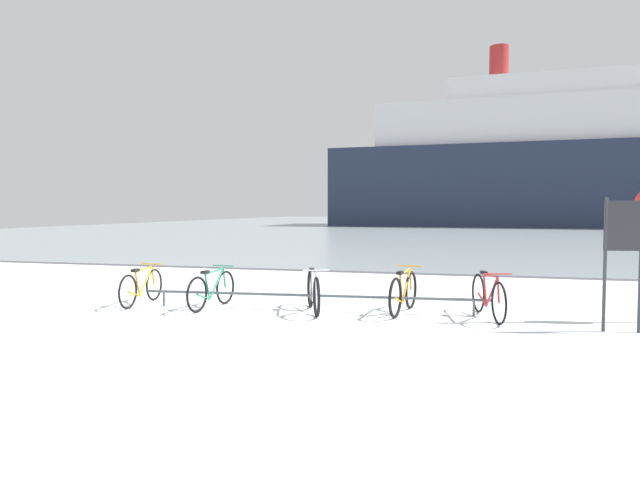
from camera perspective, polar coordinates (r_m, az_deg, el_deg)
name	(u,v)px	position (r m, az deg, el deg)	size (l,w,h in m)	color
ground	(448,227)	(60.19, 12.80, 1.29)	(80.00, 132.00, 0.08)	silver
bike_rack	(311,296)	(10.34, -0.90, -5.64)	(6.36, 0.59, 0.31)	#4C5156
bicycle_0	(142,287)	(11.52, -17.52, -4.51)	(0.46, 1.65, 0.76)	black
bicycle_1	(212,290)	(10.78, -10.83, -4.92)	(0.46, 1.64, 0.77)	black
bicycle_2	(313,292)	(10.19, -0.68, -5.24)	(0.72, 1.58, 0.81)	black
bicycle_3	(404,293)	(10.19, 8.41, -5.26)	(0.46, 1.69, 0.82)	black
bicycle_4	(488,296)	(10.05, 16.57, -5.45)	(0.63, 1.73, 0.82)	black
info_sign	(623,241)	(9.58, 28.24, -0.06)	(0.55, 0.09, 2.03)	#33383D
ferry_ship	(569,165)	(63.29, 23.75, 6.94)	(49.30, 13.62, 18.79)	#232D47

